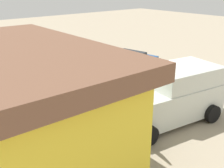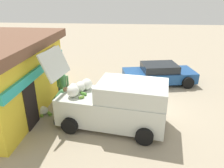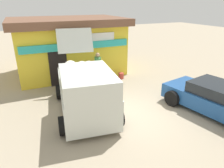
% 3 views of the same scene
% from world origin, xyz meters
% --- Properties ---
extents(ground_plane, '(60.00, 60.00, 0.00)m').
position_xyz_m(ground_plane, '(0.00, 0.00, 0.00)').
color(ground_plane, tan).
extents(storefront_bar, '(6.54, 4.61, 3.26)m').
position_xyz_m(storefront_bar, '(-0.78, 6.24, 1.67)').
color(storefront_bar, yellow).
rests_on(storefront_bar, ground_plane).
extents(delivery_van, '(2.69, 4.86, 2.97)m').
position_xyz_m(delivery_van, '(-1.52, 0.97, 0.95)').
color(delivery_van, silver).
rests_on(delivery_van, ground_plane).
extents(parked_sedan, '(2.70, 4.38, 1.19)m').
position_xyz_m(parked_sedan, '(3.12, -1.26, 0.58)').
color(parked_sedan, '#1E4C8C').
rests_on(parked_sedan, ground_plane).
extents(vendor_standing, '(0.36, 0.57, 1.71)m').
position_xyz_m(vendor_standing, '(0.03, 3.55, 0.99)').
color(vendor_standing, navy).
rests_on(vendor_standing, ground_plane).
extents(customer_bending, '(0.69, 0.72, 1.42)m').
position_xyz_m(customer_bending, '(-1.32, 3.30, 0.86)').
color(customer_bending, '#726047').
rests_on(customer_bending, ground_plane).
extents(unloaded_banana_pile, '(0.60, 1.03, 0.38)m').
position_xyz_m(unloaded_banana_pile, '(-1.02, 4.28, 0.17)').
color(unloaded_banana_pile, silver).
rests_on(unloaded_banana_pile, ground_plane).
extents(paint_bucket, '(0.30, 0.30, 0.33)m').
position_xyz_m(paint_bucket, '(1.52, 3.77, 0.17)').
color(paint_bucket, '#BF3F33').
rests_on(paint_bucket, ground_plane).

